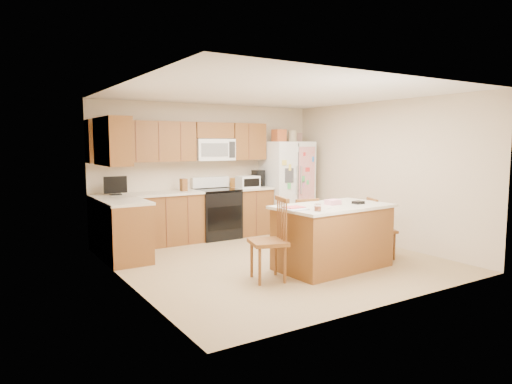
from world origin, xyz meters
TOP-DOWN VIEW (x-y plane):
  - ground at (0.00, 0.00)m, footprint 4.50×4.50m
  - room_shell at (0.00, 0.00)m, footprint 4.60×4.60m
  - cabinetry at (-0.98, 1.79)m, footprint 3.36×1.56m
  - stove at (0.00, 1.94)m, footprint 0.76×0.65m
  - refrigerator at (1.57, 1.87)m, footprint 0.90×0.79m
  - island at (0.45, -0.78)m, footprint 1.74×1.07m
  - windsor_chair_left at (-0.63, -0.79)m, footprint 0.56×0.57m
  - windsor_chair_back at (0.41, -0.14)m, footprint 0.46×0.45m
  - windsor_chair_right at (1.45, -0.74)m, footprint 0.51×0.52m

SIDE VIEW (x-z plane):
  - ground at x=0.00m, z-range 0.00..0.00m
  - windsor_chair_right at x=1.45m, z-range -0.03..0.91m
  - windsor_chair_back at x=0.41m, z-range -0.03..0.92m
  - island at x=0.45m, z-range -0.04..0.96m
  - stove at x=0.00m, z-range -0.09..1.04m
  - windsor_chair_left at x=-0.63m, z-range -0.03..1.05m
  - cabinetry at x=-0.98m, z-range -0.16..1.99m
  - refrigerator at x=1.57m, z-range -0.10..1.94m
  - room_shell at x=0.00m, z-range 0.18..2.70m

